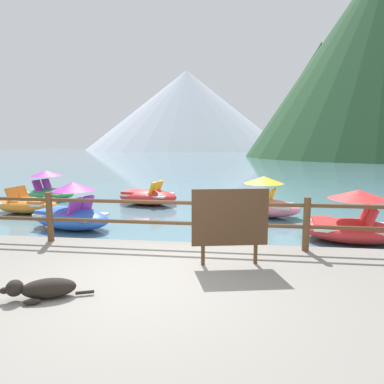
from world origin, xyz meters
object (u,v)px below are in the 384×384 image
(pedal_boat_2, at_px, (71,213))
(pedal_boat_4, at_px, (147,196))
(dog_resting, at_px, (43,289))
(pedal_boat_0, at_px, (352,224))
(pedal_boat_1, at_px, (27,205))
(sign_board, at_px, (230,219))
(pedal_boat_7, at_px, (49,190))
(pedal_boat_5, at_px, (259,203))

(pedal_boat_2, distance_m, pedal_boat_4, 3.96)
(dog_resting, distance_m, pedal_boat_0, 6.69)
(pedal_boat_0, bearing_deg, pedal_boat_1, 167.68)
(sign_board, relative_size, pedal_boat_0, 0.50)
(pedal_boat_0, xyz_separation_m, pedal_boat_7, (-10.21, 4.68, -0.02))
(dog_resting, bearing_deg, pedal_boat_5, 66.09)
(pedal_boat_0, bearing_deg, pedal_boat_5, 127.54)
(pedal_boat_0, bearing_deg, pedal_boat_4, 145.49)
(pedal_boat_0, xyz_separation_m, pedal_boat_2, (-7.03, 0.28, -0.00))
(sign_board, xyz_separation_m, pedal_boat_5, (0.85, 5.50, -0.71))
(pedal_boat_4, bearing_deg, pedal_boat_1, -150.23)
(dog_resting, distance_m, pedal_boat_1, 7.88)
(pedal_boat_1, relative_size, pedal_boat_7, 0.97)
(pedal_boat_4, distance_m, pedal_boat_7, 4.30)
(pedal_boat_4, bearing_deg, dog_resting, -83.79)
(pedal_boat_4, xyz_separation_m, pedal_boat_7, (-4.26, 0.59, 0.10))
(pedal_boat_2, distance_m, pedal_boat_5, 5.56)
(sign_board, relative_size, pedal_boat_2, 0.47)
(pedal_boat_5, bearing_deg, dog_resting, -113.91)
(pedal_boat_7, bearing_deg, pedal_boat_4, -7.90)
(pedal_boat_7, bearing_deg, pedal_boat_5, -14.61)
(pedal_boat_4, height_order, pedal_boat_7, pedal_boat_7)
(sign_board, bearing_deg, pedal_boat_0, 46.92)
(pedal_boat_2, relative_size, pedal_boat_7, 1.09)
(dog_resting, xyz_separation_m, pedal_boat_0, (5.02, 4.42, -0.10))
(pedal_boat_1, bearing_deg, sign_board, -37.03)
(sign_board, height_order, pedal_boat_2, sign_board)
(sign_board, bearing_deg, pedal_boat_1, 142.97)
(pedal_boat_5, bearing_deg, pedal_boat_2, -156.22)
(pedal_boat_5, height_order, pedal_boat_7, pedal_boat_5)
(dog_resting, height_order, pedal_boat_4, pedal_boat_4)
(sign_board, height_order, pedal_boat_7, sign_board)
(pedal_boat_1, distance_m, pedal_boat_5, 7.55)
(pedal_boat_0, bearing_deg, dog_resting, -138.63)
(pedal_boat_2, relative_size, pedal_boat_4, 1.02)
(sign_board, xyz_separation_m, pedal_boat_7, (-7.42, 7.66, -0.73))
(pedal_boat_1, bearing_deg, dog_resting, -55.52)
(pedal_boat_0, height_order, pedal_boat_5, pedal_boat_5)
(sign_board, bearing_deg, dog_resting, -147.16)
(dog_resting, bearing_deg, sign_board, 32.84)
(dog_resting, relative_size, pedal_boat_2, 0.41)
(sign_board, distance_m, pedal_boat_7, 10.69)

